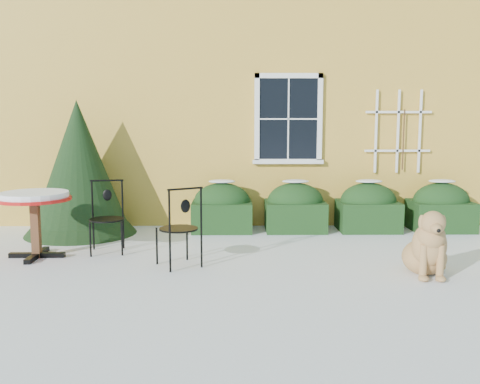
{
  "coord_description": "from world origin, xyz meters",
  "views": [
    {
      "loc": [
        -0.1,
        -6.8,
        1.94
      ],
      "look_at": [
        0.0,
        1.0,
        0.9
      ],
      "focal_mm": 40.0,
      "sensor_mm": 36.0,
      "label": 1
    }
  ],
  "objects_px": {
    "bistro_table": "(34,203)",
    "patio_chair_far": "(107,217)",
    "evergreen_shrub": "(79,181)",
    "patio_chair_near": "(180,227)",
    "dog": "(428,248)"
  },
  "relations": [
    {
      "from": "evergreen_shrub",
      "to": "bistro_table",
      "type": "xyz_separation_m",
      "value": [
        -0.17,
        -1.63,
        -0.14
      ]
    },
    {
      "from": "evergreen_shrub",
      "to": "patio_chair_far",
      "type": "relative_size",
      "value": 2.15
    },
    {
      "from": "bistro_table",
      "to": "patio_chair_near",
      "type": "bearing_deg",
      "value": -13.58
    },
    {
      "from": "evergreen_shrub",
      "to": "bistro_table",
      "type": "relative_size",
      "value": 2.26
    },
    {
      "from": "patio_chair_near",
      "to": "patio_chair_far",
      "type": "distance_m",
      "value": 1.44
    },
    {
      "from": "evergreen_shrub",
      "to": "patio_chair_far",
      "type": "bearing_deg",
      "value": -59.58
    },
    {
      "from": "bistro_table",
      "to": "patio_chair_far",
      "type": "bearing_deg",
      "value": 19.45
    },
    {
      "from": "patio_chair_near",
      "to": "bistro_table",
      "type": "bearing_deg",
      "value": -43.64
    },
    {
      "from": "evergreen_shrub",
      "to": "patio_chair_near",
      "type": "distance_m",
      "value": 2.91
    },
    {
      "from": "patio_chair_near",
      "to": "dog",
      "type": "xyz_separation_m",
      "value": [
        3.15,
        -0.46,
        -0.19
      ]
    },
    {
      "from": "bistro_table",
      "to": "dog",
      "type": "height_order",
      "value": "bistro_table"
    },
    {
      "from": "patio_chair_far",
      "to": "patio_chair_near",
      "type": "bearing_deg",
      "value": -44.59
    },
    {
      "from": "evergreen_shrub",
      "to": "dog",
      "type": "xyz_separation_m",
      "value": [
        5.08,
        -2.6,
        -0.57
      ]
    },
    {
      "from": "bistro_table",
      "to": "patio_chair_far",
      "type": "height_order",
      "value": "patio_chair_far"
    },
    {
      "from": "bistro_table",
      "to": "evergreen_shrub",
      "type": "bearing_deg",
      "value": 83.93
    }
  ]
}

